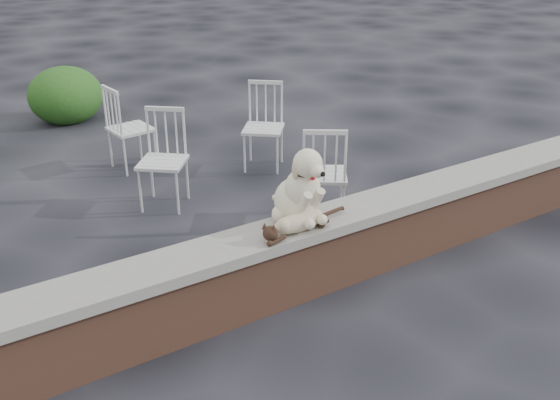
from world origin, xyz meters
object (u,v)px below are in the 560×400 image
chair_e (131,127)px  chair_c (323,173)px  dog (296,183)px  chair_b (162,160)px  cat (298,221)px  chair_d (263,127)px

chair_e → chair_c: (1.01, -2.18, 0.00)m
dog → chair_b: bearing=93.1°
dog → cat: (-0.08, -0.15, -0.22)m
cat → chair_b: (-0.17, 2.06, -0.19)m
cat → chair_e: size_ratio=0.97×
cat → chair_b: size_ratio=0.97×
chair_c → chair_b: 1.54m
chair_b → dog: bearing=-43.1°
dog → chair_b: 1.96m
chair_e → chair_b: size_ratio=1.00×
chair_e → chair_d: 1.45m
dog → chair_d: dog is taller
cat → chair_e: (-0.07, 3.17, -0.19)m
cat → dog: bearing=57.6°
chair_d → chair_b: size_ratio=1.00×
dog → cat: size_ratio=0.65×
dog → cat: dog is taller
chair_e → chair_b: (-0.10, -1.11, 0.00)m
chair_e → chair_c: 2.40m
cat → chair_c: 1.38m
chair_d → chair_c: same height
chair_e → chair_c: same height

